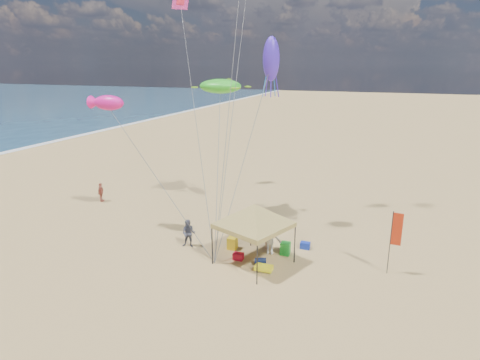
# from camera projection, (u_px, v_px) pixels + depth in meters

# --- Properties ---
(ground) EXTENTS (280.00, 280.00, 0.00)m
(ground) POSITION_uv_depth(u_px,v_px,m) (220.00, 270.00, 20.98)
(ground) COLOR tan
(ground) RESTS_ON ground
(canopy_tent) EXTENTS (5.75, 5.75, 3.83)m
(canopy_tent) POSITION_uv_depth(u_px,v_px,m) (254.00, 207.00, 20.81)
(canopy_tent) COLOR black
(canopy_tent) RESTS_ON ground
(feather_flag) EXTENTS (0.51, 0.05, 3.34)m
(feather_flag) POSITION_uv_depth(u_px,v_px,m) (395.00, 233.00, 19.96)
(feather_flag) COLOR black
(feather_flag) RESTS_ON ground
(cooler_red) EXTENTS (0.54, 0.38, 0.38)m
(cooler_red) POSITION_uv_depth(u_px,v_px,m) (238.00, 256.00, 22.02)
(cooler_red) COLOR red
(cooler_red) RESTS_ON ground
(cooler_blue) EXTENTS (0.54, 0.38, 0.38)m
(cooler_blue) POSITION_uv_depth(u_px,v_px,m) (305.00, 245.00, 23.34)
(cooler_blue) COLOR #13299B
(cooler_blue) RESTS_ON ground
(bag_navy) EXTENTS (0.69, 0.54, 0.36)m
(bag_navy) POSITION_uv_depth(u_px,v_px,m) (260.00, 261.00, 21.51)
(bag_navy) COLOR #0E183E
(bag_navy) RESTS_ON ground
(bag_orange) EXTENTS (0.54, 0.69, 0.36)m
(bag_orange) POSITION_uv_depth(u_px,v_px,m) (237.00, 232.00, 25.21)
(bag_orange) COLOR orange
(bag_orange) RESTS_ON ground
(chair_green) EXTENTS (0.50, 0.50, 0.70)m
(chair_green) POSITION_uv_depth(u_px,v_px,m) (285.00, 248.00, 22.60)
(chair_green) COLOR #188523
(chair_green) RESTS_ON ground
(chair_yellow) EXTENTS (0.50, 0.50, 0.70)m
(chair_yellow) POSITION_uv_depth(u_px,v_px,m) (232.00, 243.00, 23.27)
(chair_yellow) COLOR yellow
(chair_yellow) RESTS_ON ground
(crate_grey) EXTENTS (0.34, 0.30, 0.28)m
(crate_grey) POSITION_uv_depth(u_px,v_px,m) (261.00, 268.00, 20.85)
(crate_grey) COLOR slate
(crate_grey) RESTS_ON ground
(beach_cart) EXTENTS (0.90, 0.50, 0.24)m
(beach_cart) POSITION_uv_depth(u_px,v_px,m) (264.00, 268.00, 20.77)
(beach_cart) COLOR #FFF81C
(beach_cart) RESTS_ON ground
(person_near_a) EXTENTS (0.70, 0.67, 1.61)m
(person_near_a) POSITION_uv_depth(u_px,v_px,m) (269.00, 235.00, 23.24)
(person_near_a) COLOR tan
(person_near_a) RESTS_ON ground
(person_near_b) EXTENTS (0.91, 0.78, 1.64)m
(person_near_b) POSITION_uv_depth(u_px,v_px,m) (189.00, 233.00, 23.41)
(person_near_b) COLOR #363949
(person_near_b) RESTS_ON ground
(person_near_c) EXTENTS (1.30, 0.83, 1.92)m
(person_near_c) POSITION_uv_depth(u_px,v_px,m) (270.00, 237.00, 22.53)
(person_near_c) COLOR silver
(person_near_c) RESTS_ON ground
(person_far_a) EXTENTS (0.58, 0.93, 1.47)m
(person_far_a) POSITION_uv_depth(u_px,v_px,m) (101.00, 192.00, 31.15)
(person_far_a) COLOR #AE5342
(person_far_a) RESTS_ON ground
(turtle_kite) EXTENTS (3.41, 3.09, 0.93)m
(turtle_kite) POSITION_uv_depth(u_px,v_px,m) (220.00, 86.00, 26.64)
(turtle_kite) COLOR green
(turtle_kite) RESTS_ON ground
(fish_kite) EXTENTS (2.05, 1.07, 0.90)m
(fish_kite) POSITION_uv_depth(u_px,v_px,m) (109.00, 103.00, 24.03)
(fish_kite) COLOR #E5158C
(fish_kite) RESTS_ON ground
(squid_kite) EXTENTS (1.12, 1.12, 2.56)m
(squid_kite) POSITION_uv_depth(u_px,v_px,m) (271.00, 59.00, 23.82)
(squid_kite) COLOR #4627D6
(squid_kite) RESTS_ON ground
(stunt_kite_pink) EXTENTS (1.28, 1.39, 1.20)m
(stunt_kite_pink) POSITION_uv_depth(u_px,v_px,m) (181.00, 1.00, 31.87)
(stunt_kite_pink) COLOR #FF37BA
(stunt_kite_pink) RESTS_ON ground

